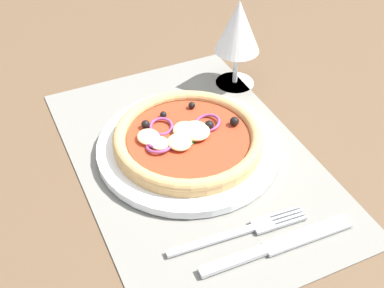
% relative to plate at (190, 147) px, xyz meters
% --- Properties ---
extents(ground_plane, '(1.90, 1.40, 0.02)m').
position_rel_plate_xyz_m(ground_plane, '(0.02, -0.00, -0.02)').
color(ground_plane, brown).
extents(placemat, '(0.48, 0.31, 0.00)m').
position_rel_plate_xyz_m(placemat, '(0.02, -0.00, -0.01)').
color(placemat, slate).
rests_on(placemat, ground_plane).
extents(plate, '(0.26, 0.26, 0.01)m').
position_rel_plate_xyz_m(plate, '(0.00, 0.00, 0.00)').
color(plate, white).
rests_on(plate, placemat).
extents(pizza, '(0.21, 0.21, 0.03)m').
position_rel_plate_xyz_m(pizza, '(-0.00, -0.00, 0.02)').
color(pizza, tan).
rests_on(pizza, plate).
extents(fork, '(0.03, 0.18, 0.00)m').
position_rel_plate_xyz_m(fork, '(0.16, -0.00, -0.00)').
color(fork, silver).
rests_on(fork, placemat).
extents(knife, '(0.02, 0.20, 0.01)m').
position_rel_plate_xyz_m(knife, '(0.20, 0.02, -0.00)').
color(knife, silver).
rests_on(knife, placemat).
extents(wine_glass, '(0.07, 0.07, 0.15)m').
position_rel_plate_xyz_m(wine_glass, '(-0.13, 0.14, 0.09)').
color(wine_glass, silver).
rests_on(wine_glass, ground_plane).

